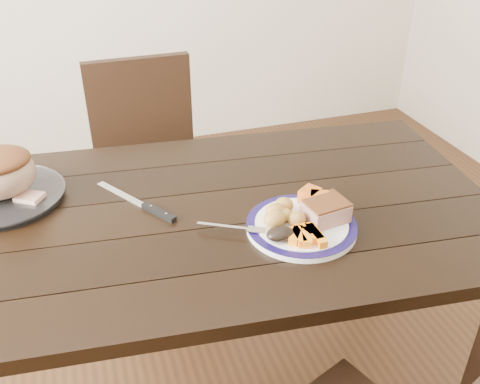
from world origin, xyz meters
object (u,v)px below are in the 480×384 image
object	(u,v)px
dinner_plate	(301,227)
carving_knife	(149,208)
chair_far	(150,163)
pork_slice	(326,212)
dining_table	(211,236)
serving_platter	(3,197)
fork	(236,228)

from	to	relation	value
dinner_plate	carving_knife	bearing A→B (deg)	148.83
chair_far	pork_slice	size ratio (longest dim) A/B	8.65
dining_table	serving_platter	size ratio (longest dim) A/B	5.04
pork_slice	fork	bearing A→B (deg)	171.11
pork_slice	carving_knife	xyz separation A→B (m)	(-0.43, 0.22, -0.04)
chair_far	pork_slice	world-z (taller)	chair_far
dinner_plate	serving_platter	bearing A→B (deg)	151.95
carving_knife	serving_platter	bearing A→B (deg)	-146.74
pork_slice	carving_knife	size ratio (longest dim) A/B	0.38
dinner_plate	pork_slice	world-z (taller)	pork_slice
serving_platter	carving_knife	bearing A→B (deg)	-24.94
dinner_plate	carving_knife	world-z (taller)	dinner_plate
dining_table	chair_far	size ratio (longest dim) A/B	1.81
chair_far	carving_knife	world-z (taller)	chair_far
serving_platter	fork	distance (m)	0.68
serving_platter	fork	bearing A→B (deg)	-32.43
dining_table	dinner_plate	size ratio (longest dim) A/B	5.82
chair_far	serving_platter	bearing A→B (deg)	45.52
dining_table	carving_knife	distance (m)	0.20
dining_table	pork_slice	xyz separation A→B (m)	(0.26, -0.17, 0.14)
fork	carving_knife	distance (m)	0.27
pork_slice	chair_far	bearing A→B (deg)	109.42
chair_far	carving_knife	xyz separation A→B (m)	(-0.10, -0.69, 0.23)
chair_far	carving_knife	bearing A→B (deg)	80.77
carving_knife	dinner_plate	bearing A→B (deg)	27.03
chair_far	serving_platter	xyz separation A→B (m)	(-0.49, -0.51, 0.23)
serving_platter	fork	xyz separation A→B (m)	(0.58, -0.37, 0.01)
dinner_plate	dining_table	bearing A→B (deg)	139.74
dining_table	fork	size ratio (longest dim) A/B	10.34
serving_platter	pork_slice	world-z (taller)	pork_slice
chair_far	serving_platter	distance (m)	0.74
pork_slice	dinner_plate	bearing A→B (deg)	175.24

